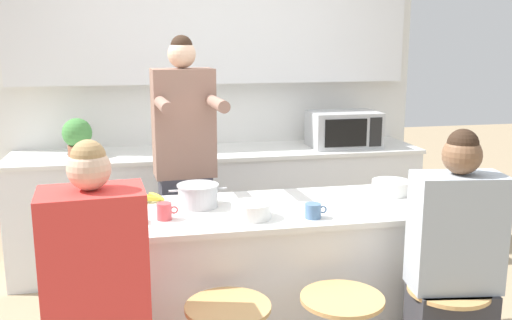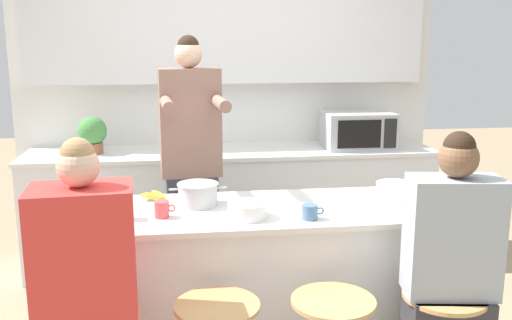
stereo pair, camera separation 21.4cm
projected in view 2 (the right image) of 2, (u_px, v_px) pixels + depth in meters
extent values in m
cube|color=silver|center=(228.00, 94.00, 4.78)|extent=(3.46, 0.06, 2.70)
cube|color=silver|center=(228.00, 36.00, 4.57)|extent=(3.19, 0.16, 0.75)
cube|color=silver|center=(233.00, 208.00, 4.62)|extent=(3.19, 0.62, 0.91)
cube|color=silver|center=(232.00, 152.00, 4.52)|extent=(3.22, 0.65, 0.03)
cube|color=silver|center=(258.00, 284.00, 3.16)|extent=(1.92, 0.68, 0.82)
cube|color=silver|center=(258.00, 211.00, 3.07)|extent=(1.96, 0.72, 0.03)
cylinder|color=tan|center=(96.00, 314.00, 2.45)|extent=(0.38, 0.38, 0.02)
cylinder|color=tan|center=(217.00, 306.00, 2.53)|extent=(0.38, 0.38, 0.02)
cylinder|color=tan|center=(333.00, 301.00, 2.57)|extent=(0.38, 0.38, 0.02)
cylinder|color=tan|center=(445.00, 296.00, 2.62)|extent=(0.38, 0.38, 0.02)
cube|color=#383842|center=(193.00, 244.00, 3.75)|extent=(0.34, 0.24, 0.95)
cube|color=#896656|center=(190.00, 122.00, 3.58)|extent=(0.39, 0.25, 0.67)
cylinder|color=#896656|center=(167.00, 105.00, 3.24)|extent=(0.10, 0.37, 0.07)
cylinder|color=#896656|center=(221.00, 103.00, 3.30)|extent=(0.10, 0.37, 0.07)
sphere|color=#DBB293|center=(188.00, 54.00, 3.49)|extent=(0.19, 0.19, 0.17)
sphere|color=black|center=(188.00, 46.00, 3.48)|extent=(0.14, 0.14, 0.13)
cube|color=red|center=(84.00, 253.00, 2.36)|extent=(0.44, 0.32, 0.56)
sphere|color=#DBB293|center=(78.00, 166.00, 2.29)|extent=(0.19, 0.19, 0.17)
sphere|color=#A37F51|center=(77.00, 154.00, 2.28)|extent=(0.15, 0.15, 0.14)
cube|color=#9EA8B2|center=(453.00, 237.00, 2.57)|extent=(0.43, 0.28, 0.55)
sphere|color=brown|center=(459.00, 158.00, 2.50)|extent=(0.20, 0.20, 0.18)
sphere|color=black|center=(459.00, 147.00, 2.49)|extent=(0.16, 0.16, 0.14)
cylinder|color=#B7BABC|center=(198.00, 195.00, 3.11)|extent=(0.21, 0.21, 0.12)
cylinder|color=#B7BABC|center=(198.00, 184.00, 3.09)|extent=(0.23, 0.23, 0.01)
cylinder|color=#B7BABC|center=(173.00, 189.00, 3.08)|extent=(0.05, 0.01, 0.01)
cylinder|color=#B7BABC|center=(222.00, 188.00, 3.11)|extent=(0.05, 0.01, 0.01)
cylinder|color=white|center=(396.00, 190.00, 3.29)|extent=(0.22, 0.22, 0.08)
cylinder|color=white|center=(248.00, 210.00, 2.89)|extent=(0.20, 0.20, 0.08)
cylinder|color=#DB4C51|center=(162.00, 209.00, 2.90)|extent=(0.08, 0.08, 0.09)
torus|color=#DB4C51|center=(172.00, 208.00, 2.90)|extent=(0.04, 0.01, 0.04)
cylinder|color=#4C7099|center=(310.00, 212.00, 2.87)|extent=(0.08, 0.08, 0.08)
torus|color=#4C7099|center=(320.00, 211.00, 2.88)|extent=(0.04, 0.01, 0.04)
ellipsoid|color=yellow|center=(153.00, 197.00, 3.20)|extent=(0.13, 0.05, 0.05)
ellipsoid|color=yellow|center=(148.00, 195.00, 3.23)|extent=(0.10, 0.12, 0.05)
ellipsoid|color=yellow|center=(159.00, 195.00, 3.24)|extent=(0.11, 0.11, 0.05)
cube|color=#7A428E|center=(115.00, 205.00, 2.86)|extent=(0.07, 0.07, 0.15)
cylinder|color=white|center=(114.00, 189.00, 2.84)|extent=(0.03, 0.03, 0.02)
cube|color=#B2B5B7|center=(358.00, 130.00, 4.59)|extent=(0.55, 0.38, 0.29)
cube|color=black|center=(360.00, 134.00, 4.39)|extent=(0.34, 0.01, 0.22)
cube|color=black|center=(390.00, 133.00, 4.43)|extent=(0.10, 0.01, 0.23)
cylinder|color=#93563D|center=(93.00, 148.00, 4.37)|extent=(0.15, 0.15, 0.08)
sphere|color=#478942|center=(92.00, 131.00, 4.35)|extent=(0.22, 0.22, 0.22)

